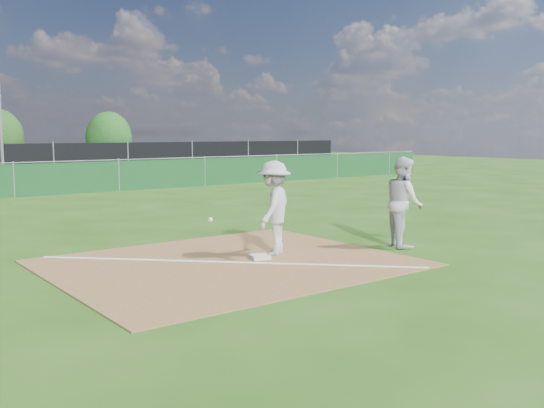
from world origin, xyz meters
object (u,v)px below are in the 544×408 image
at_px(first_base, 260,257).
at_px(runner, 403,202).
at_px(tree_right, 109,138).
at_px(play_at_first, 274,208).
at_px(car_right, 57,160).

bearing_deg(first_base, runner, -13.50).
relative_size(first_base, tree_right, 0.09).
height_order(play_at_first, tree_right, tree_right).
xyz_separation_m(first_base, play_at_first, (0.46, 0.18, 0.86)).
height_order(runner, tree_right, tree_right).
height_order(first_base, car_right, car_right).
distance_m(runner, car_right, 27.98).
bearing_deg(first_base, play_at_first, 21.42).
distance_m(first_base, runner, 3.30).
bearing_deg(runner, play_at_first, 101.47).
relative_size(first_base, play_at_first, 0.16).
bearing_deg(runner, car_right, 26.58).
bearing_deg(car_right, tree_right, -65.50).
distance_m(play_at_first, tree_right, 34.29).
height_order(first_base, play_at_first, play_at_first).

